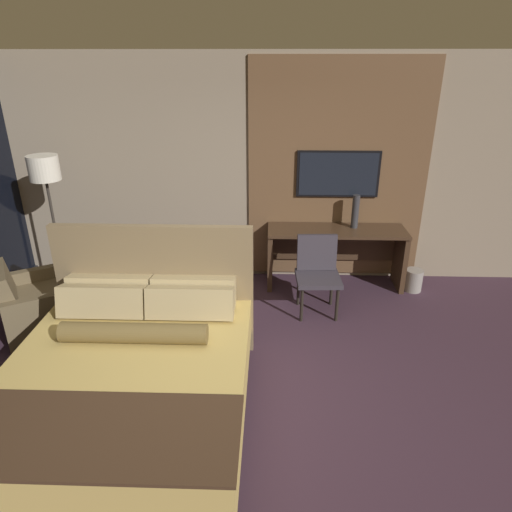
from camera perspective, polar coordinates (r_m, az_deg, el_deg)
ground_plane at (r=4.08m, az=-2.20°, el=-18.09°), size 16.00×16.00×0.00m
wall_back_tv_panel at (r=5.79m, az=0.75°, el=10.46°), size 7.20×0.09×2.80m
bed at (r=3.91m, az=-15.33°, el=-14.59°), size 1.88×2.17×1.31m
desk at (r=5.84m, az=9.87°, el=1.12°), size 1.70×0.52×0.77m
tv at (r=5.77m, az=10.22°, el=10.05°), size 1.01×0.04×0.57m
desk_chair at (r=5.21m, az=7.69°, el=-1.50°), size 0.51×0.51×0.88m
armchair_by_window at (r=5.46m, az=-25.30°, el=-5.62°), size 1.11×1.12×0.77m
floor_lamp at (r=5.75m, az=-24.77°, el=8.64°), size 0.34×0.34×1.72m
vase_tall at (r=5.76m, az=12.31°, el=5.45°), size 0.09×0.09×0.42m
waste_bin at (r=6.08m, az=19.07°, el=-2.87°), size 0.22×0.22×0.28m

